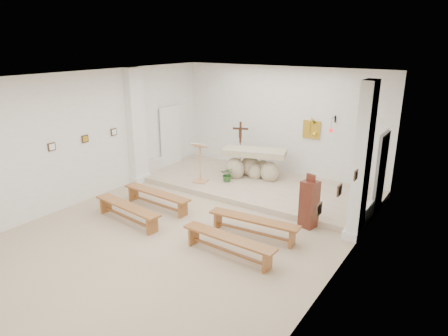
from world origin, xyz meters
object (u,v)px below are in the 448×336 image
Objects in this scene: lectern at (200,163)px; bench_left_second at (127,209)px; bench_right_second at (228,242)px; donation_pedestal at (309,204)px; bench_right_front at (254,223)px; bench_left_front at (157,196)px; altar at (253,165)px; crucifix_stand at (240,143)px.

lectern reaches higher than bench_left_second.
bench_right_second is (2.92, 0.00, 0.00)m from bench_left_second.
bench_right_front is (-0.83, -1.18, -0.24)m from donation_pedestal.
bench_left_second is at bearing -100.69° from lectern.
bench_left_second is (0.00, -1.04, 0.00)m from bench_left_front.
altar is 0.96× the size of bench_right_second.
crucifix_stand reaches higher than bench_left_front.
bench_right_front is (2.46, -3.46, -0.76)m from crucifix_stand.
lectern is 0.58× the size of bench_right_front.
crucifix_stand is 4.04m from donation_pedestal.
donation_pedestal is (3.77, -0.75, -0.18)m from lectern.
bench_left_second is (-1.09, -4.24, -0.19)m from altar.
bench_left_front is at bearing -125.78° from altar.
crucifix_stand is at bearing 141.01° from altar.
crucifix_stand reaches higher than lectern.
donation_pedestal is at bearing 50.11° from bench_right_front.
bench_right_front and bench_right_second have the same top height.
bench_left_front is at bearing -149.01° from donation_pedestal.
bench_right_second is at bearing -16.42° from bench_left_front.
lectern reaches higher than altar.
donation_pedestal reaches higher than bench_left_second.
lectern is at bearing 93.54° from bench_left_front.
lectern is at bearing 97.12° from bench_left_second.
altar is 0.96× the size of bench_left_front.
bench_right_front is 1.00× the size of bench_left_second.
altar is 1.25× the size of crucifix_stand.
lectern is 3.00m from bench_left_second.
lectern is 4.20m from bench_right_second.
crucifix_stand is at bearing 61.82° from lectern.
donation_pedestal is 0.61× the size of bench_left_front.
altar is 3.69m from bench_right_front.
bench_left_front is (-0.46, -3.46, -0.76)m from crucifix_stand.
crucifix_stand is 0.76× the size of bench_left_second.
altar reaches higher than bench_right_front.
lectern is 1.97m from bench_left_front.
lectern is 0.76× the size of crucifix_stand.
crucifix_stand is (0.47, 1.53, 0.34)m from lectern.
donation_pedestal is at bearing 37.42° from bench_left_second.
donation_pedestal is at bearing 71.66° from bench_right_second.
donation_pedestal is 0.61× the size of bench_left_second.
altar is 1.66× the size of lectern.
altar is 4.62m from bench_right_second.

